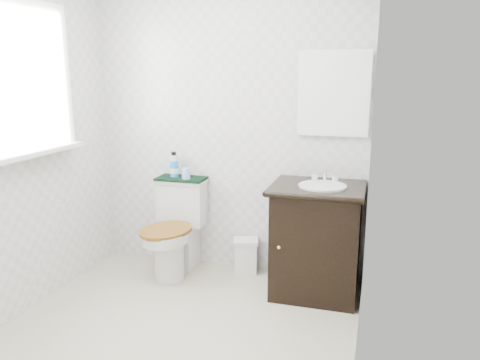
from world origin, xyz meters
The scene contains 13 objects.
floor centered at (0.00, 0.00, 0.00)m, with size 2.40×2.40×0.00m, color beige.
wall_back centered at (0.00, 1.20, 1.20)m, with size 2.40×2.40×0.00m, color silver.
wall_left centered at (-1.10, 0.00, 1.20)m, with size 2.40×2.40×0.00m, color silver.
wall_right centered at (1.10, 0.00, 1.20)m, with size 2.40×2.40×0.00m, color silver.
window centered at (-1.07, 0.25, 1.55)m, with size 0.02×0.70×0.90m, color white.
mirror centered at (0.82, 1.18, 1.45)m, with size 0.50×0.02×0.60m, color silver.
toilet centered at (-0.37, 0.97, 0.33)m, with size 0.44×0.65×0.75m.
vanity centered at (0.77, 0.90, 0.43)m, with size 0.65×0.56×0.92m.
trash_bin centered at (0.17, 1.10, 0.15)m, with size 0.23×0.20×0.29m.
towel centered at (-0.37, 1.09, 0.76)m, with size 0.40×0.22×0.02m, color black.
mouthwash_bottle centered at (-0.44, 1.10, 0.86)m, with size 0.07×0.07×0.21m.
cup centered at (-0.32, 1.06, 0.81)m, with size 0.07×0.07×0.09m, color #8BB4E3.
soap_bar centered at (0.71, 1.00, 0.83)m, with size 0.07×0.04×0.02m, color teal.
Camera 1 is at (1.15, -2.33, 1.60)m, focal length 35.00 mm.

